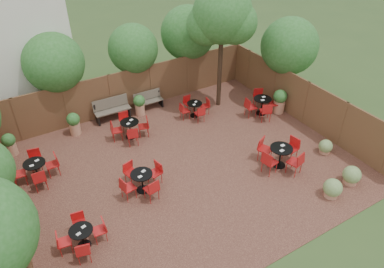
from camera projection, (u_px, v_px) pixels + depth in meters
ground at (187, 166)px, 14.11m from camera, size 80.00×80.00×0.00m
courtyard_paving at (187, 166)px, 14.10m from camera, size 12.00×10.00×0.02m
fence_back at (132, 90)px, 17.04m from camera, size 12.00×0.08×2.00m
fence_left at (13, 207)px, 11.00m from camera, size 0.08×10.00×2.00m
fence_right at (305, 103)px, 16.07m from camera, size 0.08×10.00×2.00m
overhang_foliage at (125, 78)px, 14.15m from camera, size 15.90×10.93×2.66m
courtyard_tree at (222, 18)px, 15.48m from camera, size 2.71×2.61×5.63m
park_bench_left at (112, 109)px, 16.56m from camera, size 1.62×0.56×0.99m
park_bench_right at (148, 100)px, 17.35m from camera, size 1.36×0.44×0.84m
bistro_tables at (176, 147)px, 14.31m from camera, size 11.51×6.33×0.96m
planters at (152, 114)px, 16.08m from camera, size 11.77×3.73×1.14m
low_shrubs at (338, 173)px, 13.25m from camera, size 2.27×2.42×0.70m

